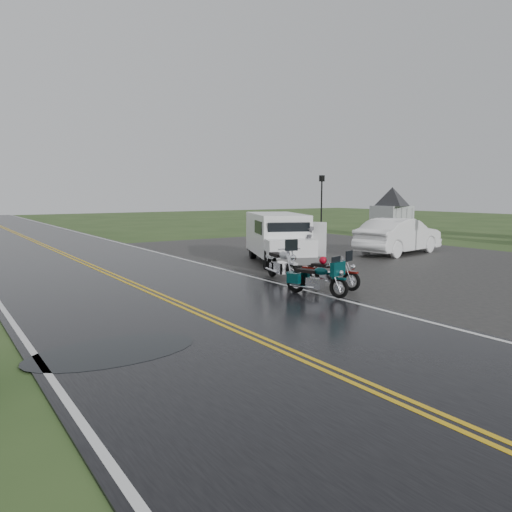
{
  "coord_description": "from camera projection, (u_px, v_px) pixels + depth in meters",
  "views": [
    {
      "loc": [
        -5.23,
        -10.09,
        2.85
      ],
      "look_at": [
        2.8,
        2.0,
        1.0
      ],
      "focal_mm": 35.0,
      "sensor_mm": 36.0,
      "label": 1
    }
  ],
  "objects": [
    {
      "name": "motorcycle_red",
      "position": [
        351.0,
        273.0,
        14.16
      ],
      "size": [
        1.19,
        2.04,
        1.14
      ],
      "primitive_type": null,
      "rotation": [
        0.0,
        0.0,
        0.27
      ],
      "color": "#5F0F0A",
      "rests_on": "ground"
    },
    {
      "name": "lamp_post_far_right",
      "position": [
        321.0,
        207.0,
        30.5
      ],
      "size": [
        0.34,
        0.34,
        3.94
      ],
      "primitive_type": null,
      "color": "black",
      "rests_on": "ground"
    },
    {
      "name": "person_at_van",
      "position": [
        309.0,
        248.0,
        18.65
      ],
      "size": [
        0.7,
        0.66,
        1.6
      ],
      "primitive_type": "imported",
      "rotation": [
        0.0,
        0.0,
        3.81
      ],
      "color": "#4C4B51",
      "rests_on": "ground"
    },
    {
      "name": "ground",
      "position": [
        203.0,
        316.0,
        11.57
      ],
      "size": [
        120.0,
        120.0,
        0.0
      ],
      "primitive_type": "plane",
      "color": "#2D471E",
      "rests_on": "ground"
    },
    {
      "name": "sedan_white",
      "position": [
        399.0,
        237.0,
        23.08
      ],
      "size": [
        5.25,
        2.61,
        1.65
      ],
      "primitive_type": "imported",
      "rotation": [
        0.0,
        0.0,
        1.75
      ],
      "color": "white",
      "rests_on": "ground"
    },
    {
      "name": "visitor_center",
      "position": [
        392.0,
        200.0,
        32.16
      ],
      "size": [
        16.0,
        10.0,
        4.8
      ],
      "primitive_type": null,
      "color": "#A8AAAD",
      "rests_on": "ground"
    },
    {
      "name": "van_white",
      "position": [
        268.0,
        243.0,
        18.27
      ],
      "size": [
        3.86,
        5.55,
        2.05
      ],
      "primitive_type": null,
      "rotation": [
        0.0,
        0.0,
        -0.41
      ],
      "color": "white",
      "rests_on": "ground"
    },
    {
      "name": "motorcycle_teal",
      "position": [
        339.0,
        280.0,
        13.17
      ],
      "size": [
        1.23,
        2.03,
        1.13
      ],
      "primitive_type": null,
      "rotation": [
        0.0,
        0.0,
        0.3
      ],
      "color": "#053638",
      "rests_on": "ground"
    },
    {
      "name": "parking_pad",
      "position": [
        374.0,
        258.0,
        21.74
      ],
      "size": [
        14.0,
        24.0,
        0.03
      ],
      "primitive_type": "cube",
      "color": "black",
      "rests_on": "ground"
    },
    {
      "name": "road",
      "position": [
        86.0,
        264.0,
        19.83
      ],
      "size": [
        8.0,
        100.0,
        0.04
      ],
      "primitive_type": "cube",
      "color": "black",
      "rests_on": "ground"
    },
    {
      "name": "motorcycle_silver",
      "position": [
        293.0,
        265.0,
        15.13
      ],
      "size": [
        1.36,
        2.43,
        1.36
      ],
      "primitive_type": null,
      "rotation": [
        0.0,
        0.0,
        -0.24
      ],
      "color": "#B4B6BC",
      "rests_on": "ground"
    }
  ]
}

